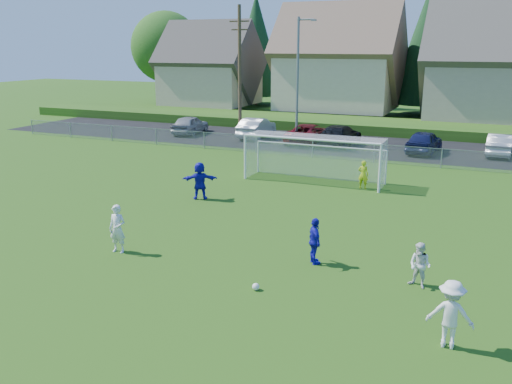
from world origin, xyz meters
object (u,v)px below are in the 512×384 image
player_white_b (420,265)px  soccer_goal (315,151)px  car_a (190,125)px  car_f (500,145)px  car_d (339,135)px  car_b (256,128)px  soccer_ball (256,287)px  car_e (424,142)px  goalkeeper (363,175)px  player_blue_b (200,181)px  car_c (309,133)px  player_white_a (117,229)px  player_white_c (451,314)px  player_blue_a (315,241)px

player_white_b → soccer_goal: size_ratio=0.19×
car_a → car_f: 23.45m
car_d → soccer_goal: (1.56, -11.07, 0.88)m
car_f → car_b: bearing=2.4°
soccer_ball → car_e: bearing=85.1°
goalkeeper → player_blue_b: bearing=40.4°
soccer_ball → car_c: (-6.26, 24.64, 0.61)m
car_b → soccer_ball: bearing=110.8°
car_a → soccer_goal: bearing=136.6°
player_white_a → car_b: size_ratio=0.36×
soccer_ball → car_a: bearing=123.7°
player_white_b → player_white_a: bearing=-151.6°
car_e → car_f: 4.85m
player_blue_b → car_a: size_ratio=0.41×
player_blue_b → car_c: (0.12, 16.52, -0.18)m
player_white_a → player_white_b: bearing=2.7°
car_f → player_white_a: bearing=65.5°
player_blue_b → car_d: size_ratio=0.35×
player_white_a → car_d: (1.76, 23.79, -0.13)m
player_white_a → car_a: size_ratio=0.39×
player_blue_b → car_a: (-10.26, 16.88, -0.15)m
player_white_a → goalkeeper: (6.06, 12.17, -0.14)m
soccer_ball → player_white_c: bearing=-10.5°
soccer_goal → player_white_a: bearing=-104.6°
goalkeeper → car_e: 11.21m
player_white_c → car_b: size_ratio=0.36×
player_white_c → soccer_goal: bearing=-62.1°
car_b → car_d: bearing=172.5°
player_white_b → soccer_goal: soccer_goal is taller
soccer_goal → player_blue_a: bearing=-72.8°
player_blue_b → car_b: bearing=-103.7°
player_white_c → player_white_a: bearing=-10.4°
player_white_a → car_a: bearing=110.3°
car_d → player_white_b: bearing=114.9°
goalkeeper → car_e: bearing=-95.0°
player_white_a → player_white_b: 10.26m
soccer_ball → car_d: car_d is taller
goalkeeper → soccer_goal: bearing=-7.4°
car_c → car_e: car_e is taller
car_d → soccer_goal: 11.22m
car_f → soccer_goal: size_ratio=0.59×
car_f → car_a: bearing=3.4°
player_white_b → player_blue_b: 12.39m
player_white_a → car_b: player_white_a is taller
soccer_ball → player_white_a: size_ratio=0.13×
player_white_c → car_f: (1.24, 26.29, -0.15)m
player_white_a → soccer_goal: size_ratio=0.23×
soccer_ball → player_white_a: 5.84m
soccer_ball → goalkeeper: bearing=88.5°
player_blue_b → car_e: player_blue_b is taller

